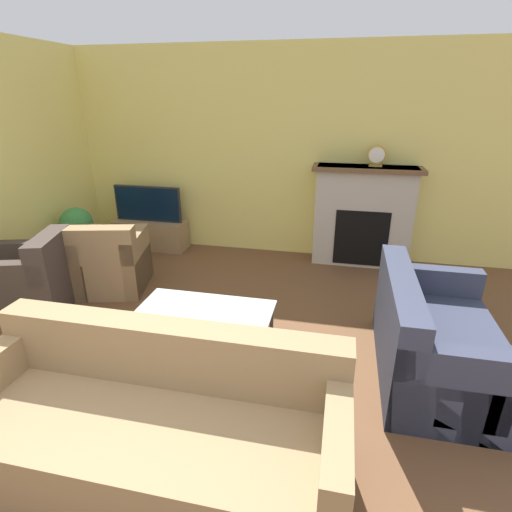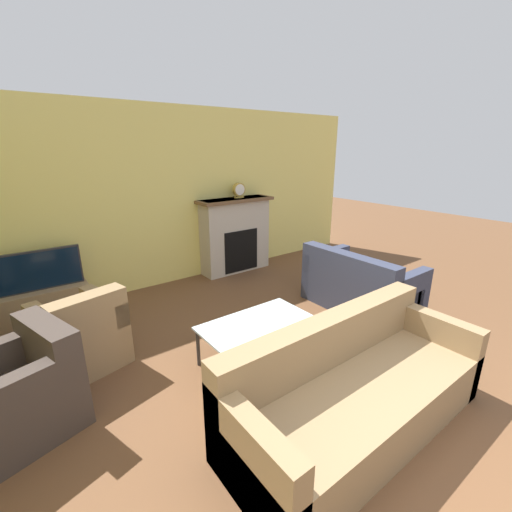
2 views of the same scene
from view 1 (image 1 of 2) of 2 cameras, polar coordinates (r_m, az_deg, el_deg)
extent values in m
cube|color=#EADB72|center=(5.49, 0.89, 14.30)|extent=(8.13, 0.06, 2.70)
cube|color=#BCB2A3|center=(5.34, 14.97, 5.50)|extent=(1.21, 0.36, 1.28)
cube|color=black|center=(5.23, 14.77, 2.42)|extent=(0.66, 0.01, 0.71)
cube|color=brown|center=(5.17, 15.66, 11.92)|extent=(1.33, 0.42, 0.05)
cube|color=#997A56|center=(6.00, -14.76, 3.02)|extent=(1.03, 0.36, 0.41)
cube|color=#232328|center=(5.88, -15.19, 7.23)|extent=(0.97, 0.05, 0.50)
cube|color=black|center=(5.85, -15.31, 7.16)|extent=(0.93, 0.01, 0.46)
cube|color=#8C704C|center=(2.62, -14.65, -24.66)|extent=(2.20, 0.86, 0.42)
cube|color=#8C704C|center=(2.58, -12.28, -13.32)|extent=(2.20, 0.20, 0.40)
cube|color=#8C704C|center=(2.35, 11.10, -26.93)|extent=(0.14, 0.86, 0.66)
cube|color=#33384C|center=(3.54, 24.50, -12.32)|extent=(0.87, 1.43, 0.42)
cube|color=#33384C|center=(3.27, 19.86, -6.11)|extent=(0.20, 1.43, 0.40)
cube|color=#33384C|center=(2.97, 27.25, -17.25)|extent=(0.87, 0.14, 0.66)
cube|color=#33384C|center=(4.02, 23.10, -5.82)|extent=(0.87, 0.14, 0.66)
cube|color=#3D332D|center=(4.73, -29.77, -4.50)|extent=(0.96, 0.92, 0.42)
cube|color=#3D332D|center=(4.46, -27.36, 0.23)|extent=(0.40, 0.75, 0.40)
cube|color=#3D332D|center=(4.92, -28.71, -1.76)|extent=(0.79, 0.36, 0.66)
cube|color=#3D332D|center=(4.45, -31.53, -4.75)|extent=(0.79, 0.36, 0.66)
cube|color=#8C704C|center=(4.88, -19.51, -1.98)|extent=(0.84, 0.89, 0.42)
cube|color=#8C704C|center=(4.49, -21.16, 1.39)|extent=(0.71, 0.36, 0.40)
cube|color=#8C704C|center=(4.75, -16.57, -0.66)|extent=(0.31, 0.76, 0.66)
cube|color=#8C704C|center=(4.92, -22.70, -0.69)|extent=(0.31, 0.76, 0.66)
cylinder|color=#333338|center=(3.41, -18.11, -12.93)|extent=(0.04, 0.04, 0.40)
cylinder|color=#333338|center=(3.07, -0.06, -16.01)|extent=(0.04, 0.04, 0.40)
cylinder|color=#333338|center=(3.89, -13.38, -7.69)|extent=(0.04, 0.04, 0.40)
cylinder|color=#333338|center=(3.60, 2.21, -9.67)|extent=(0.04, 0.04, 0.40)
cube|color=silver|center=(3.34, -7.79, -8.42)|extent=(1.13, 0.74, 0.02)
cylinder|color=#AD704C|center=(5.80, -23.65, 0.36)|extent=(0.23, 0.23, 0.26)
cylinder|color=#4C3823|center=(5.74, -23.93, 2.12)|extent=(0.03, 0.03, 0.12)
sphere|color=#387F3D|center=(5.68, -24.28, 4.27)|extent=(0.41, 0.41, 0.41)
cube|color=#B79338|center=(5.20, 16.69, 12.31)|extent=(0.16, 0.07, 0.03)
cylinder|color=#B79338|center=(5.18, 16.84, 13.69)|extent=(0.22, 0.07, 0.22)
cylinder|color=white|center=(5.15, 16.87, 13.63)|extent=(0.18, 0.00, 0.18)
camera|label=2|loc=(2.91, -72.90, 6.87)|focal=24.00mm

